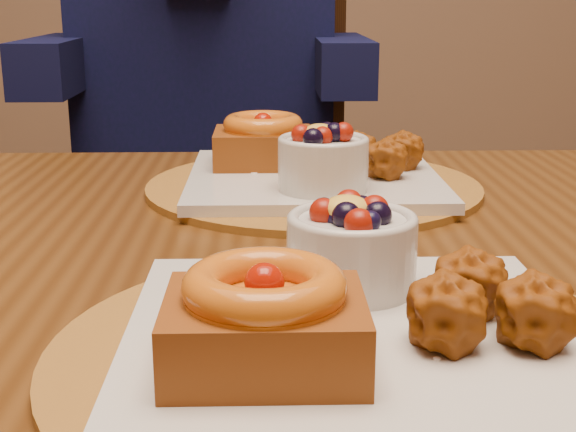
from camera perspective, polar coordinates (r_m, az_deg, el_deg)
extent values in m
cube|color=#3E210B|center=(0.71, 2.82, -3.97)|extent=(1.60, 0.90, 0.04)
cylinder|color=brown|center=(0.50, 4.76, -9.86)|extent=(0.38, 0.38, 0.01)
cube|color=beige|center=(0.50, 4.78, -8.81)|extent=(0.28, 0.28, 0.01)
cube|color=#521E07|center=(0.44, -1.66, -8.28)|extent=(0.11, 0.09, 0.04)
torus|color=#B9520B|center=(0.43, -1.68, -5.01)|extent=(0.09, 0.09, 0.02)
sphere|color=#921102|center=(0.43, -1.69, -4.76)|extent=(0.02, 0.02, 0.02)
sphere|color=#854109|center=(0.52, 12.75, -4.83)|extent=(0.04, 0.04, 0.04)
sphere|color=#854109|center=(0.47, 11.08, -6.93)|extent=(0.04, 0.04, 0.04)
sphere|color=#854109|center=(0.49, 17.08, -6.69)|extent=(0.04, 0.04, 0.04)
cylinder|color=beige|center=(0.55, 4.54, -2.69)|extent=(0.09, 0.09, 0.05)
torus|color=beige|center=(0.55, 4.60, -0.22)|extent=(0.09, 0.09, 0.01)
ellipsoid|color=gold|center=(0.54, 4.20, 0.59)|extent=(0.03, 0.03, 0.02)
cylinder|color=brown|center=(0.92, 1.82, 2.09)|extent=(0.38, 0.38, 0.01)
cube|color=beige|center=(0.91, 1.82, 2.70)|extent=(0.28, 0.28, 0.01)
cube|color=#521E07|center=(0.95, -1.78, 4.88)|extent=(0.11, 0.09, 0.04)
torus|color=#B9520B|center=(0.95, -1.79, 6.55)|extent=(0.09, 0.09, 0.02)
sphere|color=#921102|center=(0.95, -1.79, 6.67)|extent=(0.02, 0.02, 0.02)
sphere|color=#854109|center=(0.89, 6.97, 4.00)|extent=(0.05, 0.05, 0.05)
sphere|color=#854109|center=(0.94, 4.88, 4.63)|extent=(0.05, 0.05, 0.05)
sphere|color=#854109|center=(0.94, 8.16, 4.61)|extent=(0.05, 0.05, 0.05)
cylinder|color=beige|center=(0.83, 2.51, 3.64)|extent=(0.09, 0.09, 0.05)
torus|color=beige|center=(0.83, 2.53, 5.41)|extent=(0.09, 0.09, 0.01)
ellipsoid|color=gold|center=(0.82, 2.26, 5.96)|extent=(0.03, 0.03, 0.02)
cube|color=black|center=(1.39, -2.01, -5.41)|extent=(0.58, 0.58, 0.04)
cylinder|color=black|center=(1.63, -10.95, -11.87)|extent=(0.04, 0.04, 0.46)
cylinder|color=black|center=(1.72, 2.63, -10.07)|extent=(0.04, 0.04, 0.46)
cube|color=black|center=(1.52, -4.41, 5.96)|extent=(0.45, 0.17, 0.49)
cube|color=black|center=(1.52, -5.93, 11.94)|extent=(0.46, 0.24, 0.66)
cube|color=black|center=(1.44, -16.00, 10.36)|extent=(0.09, 0.33, 0.09)
cube|color=black|center=(1.41, 3.75, 10.79)|extent=(0.09, 0.33, 0.09)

